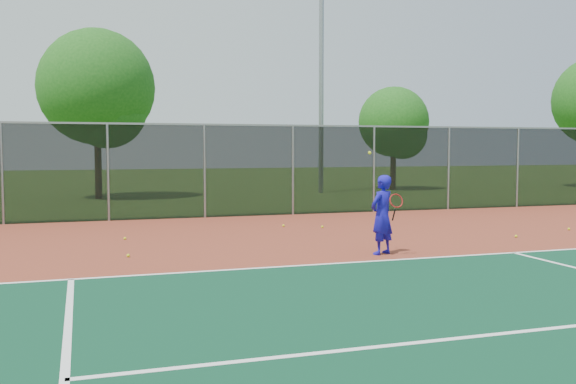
# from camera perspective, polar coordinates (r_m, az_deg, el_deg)

# --- Properties ---
(ground) EXTENTS (120.00, 120.00, 0.00)m
(ground) POSITION_cam_1_polar(r_m,az_deg,el_deg) (11.10, 20.60, -8.16)
(ground) COLOR #305317
(ground) RESTS_ON ground
(court_apron) EXTENTS (30.00, 20.00, 0.02)m
(court_apron) POSITION_cam_1_polar(r_m,az_deg,el_deg) (12.69, 14.93, -6.49)
(court_apron) COLOR brown
(court_apron) RESTS_ON ground
(fence_back) EXTENTS (30.00, 0.06, 3.03)m
(fence_back) POSITION_cam_1_polar(r_m,az_deg,el_deg) (21.58, 0.43, 2.07)
(fence_back) COLOR black
(fence_back) RESTS_ON court_apron
(tennis_player) EXTENTS (0.73, 0.73, 2.19)m
(tennis_player) POSITION_cam_1_polar(r_m,az_deg,el_deg) (13.71, 8.35, -2.01)
(tennis_player) COLOR #1812AD
(tennis_player) RESTS_ON court_apron
(practice_ball_0) EXTENTS (0.07, 0.07, 0.07)m
(practice_ball_0) POSITION_cam_1_polar(r_m,az_deg,el_deg) (13.71, -14.02, -5.50)
(practice_ball_0) COLOR #D1DE19
(practice_ball_0) RESTS_ON court_apron
(practice_ball_1) EXTENTS (0.07, 0.07, 0.07)m
(practice_ball_1) POSITION_cam_1_polar(r_m,az_deg,el_deg) (18.32, -0.41, -3.01)
(practice_ball_1) COLOR #D1DE19
(practice_ball_1) RESTS_ON court_apron
(practice_ball_2) EXTENTS (0.07, 0.07, 0.07)m
(practice_ball_2) POSITION_cam_1_polar(r_m,az_deg,el_deg) (16.27, -14.29, -4.02)
(practice_ball_2) COLOR #D1DE19
(practice_ball_2) RESTS_ON court_apron
(practice_ball_3) EXTENTS (0.07, 0.07, 0.07)m
(practice_ball_3) POSITION_cam_1_polar(r_m,az_deg,el_deg) (19.18, 23.70, -3.03)
(practice_ball_3) COLOR #D1DE19
(practice_ball_3) RESTS_ON court_apron
(practice_ball_4) EXTENTS (0.07, 0.07, 0.07)m
(practice_ball_4) POSITION_cam_1_polar(r_m,az_deg,el_deg) (18.08, 3.07, -3.10)
(practice_ball_4) COLOR #D1DE19
(practice_ball_4) RESTS_ON court_apron
(practice_ball_5) EXTENTS (0.07, 0.07, 0.07)m
(practice_ball_5) POSITION_cam_1_polar(r_m,az_deg,el_deg) (17.14, 19.61, -3.72)
(practice_ball_5) COLOR #D1DE19
(practice_ball_5) RESTS_ON court_apron
(floodlight_n) EXTENTS (0.90, 0.40, 13.42)m
(floodlight_n) POSITION_cam_1_polar(r_m,az_deg,el_deg) (32.76, 2.98, 13.14)
(floodlight_n) COLOR gray
(floodlight_n) RESTS_ON ground
(tree_back_left) EXTENTS (5.11, 5.11, 7.50)m
(tree_back_left) POSITION_cam_1_polar(r_m,az_deg,el_deg) (29.75, -16.45, 8.50)
(tree_back_left) COLOR #352413
(tree_back_left) RESTS_ON ground
(tree_back_mid) EXTENTS (3.77, 3.77, 5.54)m
(tree_back_mid) POSITION_cam_1_polar(r_m,az_deg,el_deg) (35.03, 9.57, 5.88)
(tree_back_mid) COLOR #352413
(tree_back_mid) RESTS_ON ground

